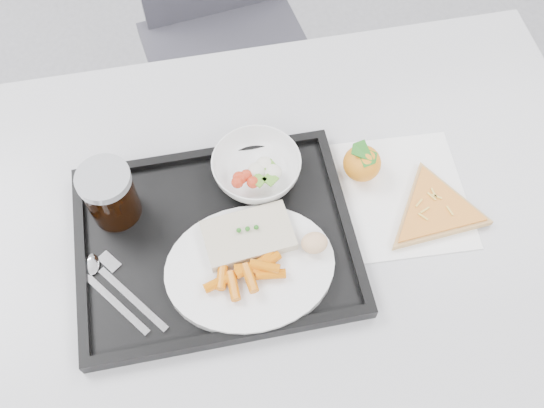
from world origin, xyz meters
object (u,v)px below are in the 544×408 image
Objects in this scene: dinner_plate at (250,268)px; tangerine at (362,163)px; table at (275,239)px; cola_glass at (110,194)px; tray at (216,241)px; pizza_slice at (435,210)px; salad_bowl at (256,168)px; chair at (226,18)px.

tangerine reaches higher than dinner_plate.
table is 11.11× the size of cola_glass.
cola_glass is at bearing 151.00° from tray.
tangerine is 0.15m from pizza_slice.
salad_bowl is (-0.01, 0.09, 0.11)m from table.
pizza_slice is at bearing -7.68° from table.
tangerine is 0.27× the size of pizza_slice.
cola_glass is 1.36× the size of tangerine.
table is at bearing -13.94° from cola_glass.
dinner_plate reaches higher than table.
table is at bearing -91.20° from chair.
chair reaches higher than tray.
dinner_plate is at bearing -123.70° from table.
dinner_plate is 0.27m from tangerine.
pizza_slice is at bearing -2.29° from tray.
table is at bearing 172.32° from pizza_slice.
tangerine is at bearing -7.11° from salad_bowl.
table is at bearing 11.65° from tray.
table is at bearing 56.30° from dinner_plate.
chair is 2.07× the size of tray.
chair reaches higher than table.
dinner_plate is at bearing -95.14° from chair.
salad_bowl is at bearing -92.72° from chair.
salad_bowl is (-0.03, -0.63, 0.25)m from chair.
tangerine is at bearing 21.36° from table.
tangerine is (0.15, -0.66, 0.25)m from chair.
cola_glass is at bearing 143.15° from dinner_plate.
salad_bowl is 1.41× the size of cola_glass.
dinner_plate is 1.78× the size of salad_bowl.
tray is 5.68× the size of tangerine.
tray reaches higher than pizza_slice.
pizza_slice is (0.28, -0.12, -0.03)m from salad_bowl.
chair is (0.02, 0.72, -0.15)m from table.
chair is 3.44× the size of dinner_plate.
tangerine is at bearing 0.11° from cola_glass.
chair reaches higher than dinner_plate.
dinner_plate is at bearing -54.44° from tray.
dinner_plate is 3.41× the size of tangerine.
tray is at bearing -129.23° from salad_bowl.
tangerine is (0.22, 0.15, 0.01)m from dinner_plate.
tray is (-0.10, -0.02, 0.08)m from table.
table is 0.21m from tangerine.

